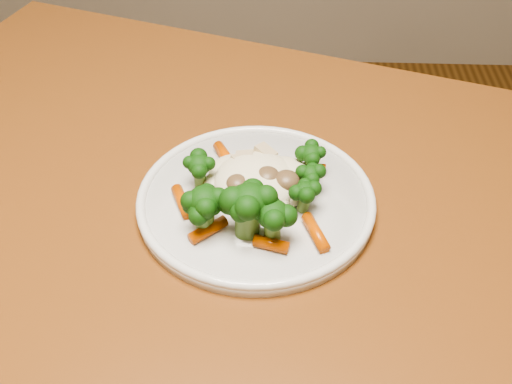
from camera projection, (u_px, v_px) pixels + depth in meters
dining_table at (298, 329)px, 0.68m from camera, size 1.37×1.12×0.75m
plate at (256, 202)px, 0.67m from camera, size 0.25×0.25×0.01m
meal at (250, 195)px, 0.64m from camera, size 0.16×0.17×0.06m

